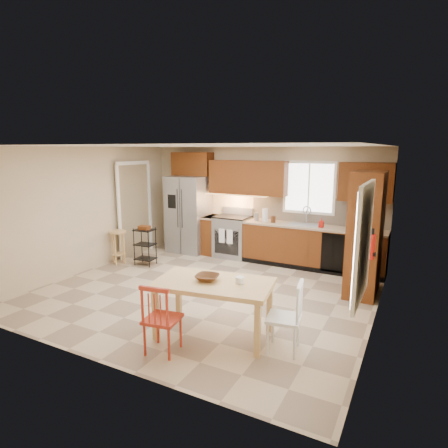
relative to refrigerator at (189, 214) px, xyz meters
name	(u,v)px	position (x,y,z in m)	size (l,w,h in m)	color
floor	(205,291)	(1.70, -2.12, -0.91)	(5.50, 5.50, 0.00)	tan
ceiling	(204,146)	(1.70, -2.12, 1.59)	(5.50, 5.00, 0.02)	silver
wall_back	(261,203)	(1.70, 0.38, 0.34)	(5.50, 0.02, 2.50)	#CCB793
wall_front	(90,260)	(1.70, -4.62, 0.34)	(5.50, 0.02, 2.50)	#CCB793
wall_left	(88,209)	(-1.05, -2.12, 0.34)	(0.02, 5.00, 2.50)	#CCB793
wall_right	(380,239)	(4.45, -2.12, 0.34)	(0.02, 5.00, 2.50)	#CCB793
refrigerator	(189,214)	(0.00, 0.00, 0.00)	(0.92, 0.75, 1.82)	gray
range_stove	(233,237)	(1.15, 0.06, -0.45)	(0.76, 0.63, 0.92)	gray
base_cabinet_narrow	(212,235)	(0.60, 0.08, -0.46)	(0.30, 0.60, 0.90)	#5A2910
base_cabinet_run	(312,247)	(2.99, 0.08, -0.46)	(2.92, 0.60, 0.90)	#5A2910
dishwasher	(337,254)	(3.55, -0.22, -0.46)	(0.60, 0.02, 0.78)	black
backsplash	(317,210)	(2.99, 0.36, 0.27)	(2.92, 0.03, 0.55)	#C4B094
upper_over_fridge	(192,164)	(0.00, 0.20, 1.19)	(1.00, 0.35, 0.55)	#633410
upper_left_block	(248,178)	(1.45, 0.20, 0.92)	(1.80, 0.35, 0.75)	#633410
upper_right_block	(366,182)	(3.95, 0.20, 0.92)	(1.00, 0.35, 0.75)	#633410
window_back	(309,188)	(2.80, 0.35, 0.74)	(1.12, 0.04, 1.12)	white
sink	(304,227)	(2.80, 0.08, -0.05)	(0.62, 0.46, 0.16)	gray
undercab_glow	(235,195)	(1.15, 0.17, 0.52)	(1.60, 0.30, 0.01)	#FFBF66
soap_bottle	(321,223)	(3.18, -0.02, 0.09)	(0.09, 0.09, 0.19)	#B9150C
paper_towel	(265,215)	(1.95, 0.03, 0.13)	(0.12, 0.12, 0.28)	white
canister_steel	(256,217)	(1.75, 0.03, 0.08)	(0.11, 0.11, 0.18)	gray
canister_wood	(273,219)	(2.15, 0.00, 0.06)	(0.10, 0.10, 0.14)	#4D2714
pantry	(365,234)	(4.13, -0.93, 0.14)	(0.50, 0.95, 2.10)	#5A2910
fire_extinguisher	(371,247)	(4.33, -1.98, 0.19)	(0.12, 0.12, 0.36)	#B9150C
window_right	(364,243)	(4.38, -3.27, 0.54)	(0.04, 1.02, 1.32)	white
doorway	(134,210)	(-0.97, -0.82, 0.14)	(0.04, 0.95, 2.10)	#8C7A59
dining_table	(214,309)	(2.59, -3.42, -0.54)	(1.52, 0.85, 0.74)	tan
chair_red	(162,318)	(2.24, -4.07, -0.46)	(0.42, 0.42, 0.89)	#A32B19
chair_white	(284,317)	(3.54, -3.37, -0.46)	(0.42, 0.42, 0.89)	white
table_bowl	(207,281)	(2.50, -3.42, -0.16)	(0.31, 0.31, 0.08)	#4D2714
table_jar	(240,282)	(2.92, -3.32, -0.13)	(0.11, 0.11, 0.13)	white
bar_stool	(119,247)	(-0.80, -1.57, -0.55)	(0.35, 0.35, 0.72)	tan
utility_cart	(145,246)	(-0.23, -1.38, -0.50)	(0.41, 0.32, 0.81)	black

